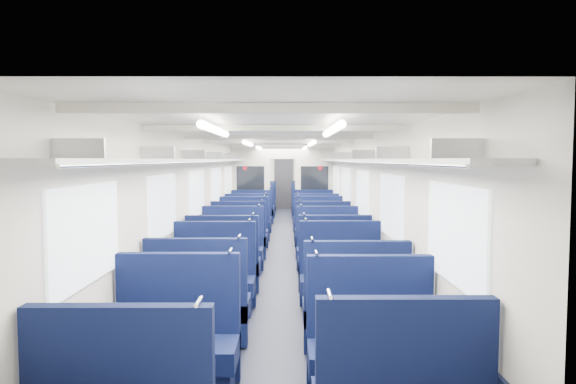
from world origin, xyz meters
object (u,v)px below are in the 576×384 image
(seat_7, at_px, (341,283))
(seat_27, at_px, (306,202))
(seat_3, at_px, (372,353))
(seat_21, at_px, (310,212))
(seat_17, at_px, (316,226))
(seat_18, at_px, (251,220))
(seat_12, at_px, (239,240))
(seat_19, at_px, (313,220))
(seat_20, at_px, (256,212))
(seat_26, at_px, (262,203))
(seat_10, at_px, (232,252))
(seat_25, at_px, (307,205))
(seat_6, at_px, (214,284))
(bulkhead, at_px, (283,187))
(end_door, at_px, (284,184))
(seat_22, at_px, (258,208))
(seat_24, at_px, (260,206))
(seat_9, at_px, (334,267))
(seat_14, at_px, (243,233))
(seat_11, at_px, (328,253))
(seat_13, at_px, (322,240))
(seat_5, at_px, (355,314))
(seat_4, at_px, (199,310))
(seat_23, at_px, (308,209))
(seat_16, at_px, (248,226))
(seat_8, at_px, (224,267))

(seat_7, xyz_separation_m, seat_27, (0.00, 12.32, 0.00))
(seat_3, xyz_separation_m, seat_21, (0.00, 11.20, 0.00))
(seat_17, bearing_deg, seat_18, 147.25)
(seat_12, bearing_deg, seat_19, 64.43)
(seat_20, distance_m, seat_26, 3.28)
(seat_7, height_order, seat_10, same)
(seat_7, height_order, seat_25, same)
(seat_6, bearing_deg, bulkhead, 83.53)
(seat_26, bearing_deg, end_door, 60.26)
(bulkhead, distance_m, seat_18, 1.31)
(seat_18, bearing_deg, seat_19, 6.16)
(seat_22, relative_size, seat_27, 1.00)
(seat_24, bearing_deg, seat_9, -80.62)
(seat_6, xyz_separation_m, seat_14, (0.00, 4.47, 0.00))
(seat_11, bearing_deg, seat_10, 179.12)
(seat_13, relative_size, seat_18, 1.00)
(seat_5, xyz_separation_m, seat_10, (-1.66, 3.50, 0.00))
(seat_20, xyz_separation_m, seat_27, (1.66, 3.38, 0.00))
(seat_5, xyz_separation_m, seat_14, (-1.66, 5.77, 0.00))
(end_door, relative_size, seat_20, 1.67)
(seat_18, height_order, seat_26, same)
(seat_13, bearing_deg, seat_26, 100.72)
(seat_13, relative_size, seat_27, 1.00)
(seat_7, distance_m, seat_9, 0.99)
(seat_14, distance_m, seat_22, 5.64)
(seat_10, distance_m, seat_12, 1.30)
(seat_4, bearing_deg, seat_26, 90.00)
(seat_24, bearing_deg, seat_14, -90.00)
(end_door, xyz_separation_m, bulkhead, (-0.00, -6.42, 0.23))
(seat_24, bearing_deg, seat_27, 37.58)
(seat_4, height_order, seat_17, same)
(seat_10, relative_size, seat_18, 1.00)
(bulkhead, bearing_deg, seat_7, -83.47)
(seat_11, xyz_separation_m, seat_17, (0.00, 3.55, 0.00))
(seat_10, bearing_deg, seat_5, -64.64)
(seat_10, distance_m, seat_22, 7.91)
(seat_7, distance_m, seat_19, 6.91)
(seat_4, xyz_separation_m, seat_23, (1.66, 11.15, 0.00))
(seat_17, height_order, seat_23, same)
(seat_17, height_order, seat_19, same)
(seat_19, bearing_deg, seat_21, 90.00)
(seat_17, distance_m, seat_26, 6.77)
(seat_22, bearing_deg, seat_17, -69.30)
(seat_3, xyz_separation_m, seat_4, (-1.66, 1.23, 0.00))
(seat_16, distance_m, seat_17, 1.66)
(seat_5, height_order, seat_8, same)
(seat_8, bearing_deg, seat_10, 90.00)
(seat_8, distance_m, seat_20, 7.99)
(seat_7, distance_m, seat_10, 2.71)
(seat_17, bearing_deg, seat_21, 90.00)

